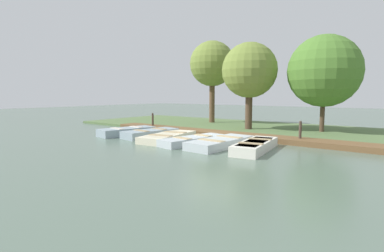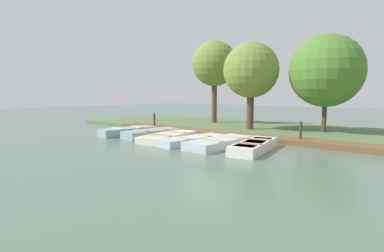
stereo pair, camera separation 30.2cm
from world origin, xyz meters
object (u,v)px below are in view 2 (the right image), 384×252
object	(u,v)px
mooring_post_near	(154,121)
park_tree_left	(251,71)
rowboat_2	(168,137)
rowboat_3	(192,140)
rowboat_1	(151,133)
mooring_post_far	(300,132)
park_tree_center	(326,71)
park_tree_far_left	(215,64)
rowboat_4	(220,142)
rowboat_0	(128,131)
rowboat_5	(254,146)

from	to	relation	value
mooring_post_near	park_tree_left	size ratio (longest dim) A/B	0.20
rowboat_2	rowboat_3	distance (m)	1.55
rowboat_1	park_tree_left	distance (m)	6.71
rowboat_2	mooring_post_far	size ratio (longest dim) A/B	3.42
mooring_post_near	park_tree_center	bearing A→B (deg)	113.68
rowboat_3	park_tree_far_left	xyz separation A→B (m)	(-7.58, -4.01, 4.07)
rowboat_2	rowboat_4	xyz separation A→B (m)	(-0.02, 2.87, 0.01)
rowboat_4	mooring_post_near	bearing A→B (deg)	-109.48
rowboat_4	mooring_post_far	size ratio (longest dim) A/B	3.41
rowboat_1	mooring_post_near	distance (m)	3.37
mooring_post_near	park_tree_center	size ratio (longest dim) A/B	0.19
mooring_post_near	mooring_post_far	xyz separation A→B (m)	(0.00, 8.92, 0.00)
rowboat_1	rowboat_4	distance (m)	4.29
rowboat_3	mooring_post_near	distance (m)	5.96
rowboat_0	mooring_post_far	world-z (taller)	mooring_post_far
rowboat_2	rowboat_5	world-z (taller)	rowboat_5
rowboat_3	park_tree_center	world-z (taller)	park_tree_center
rowboat_1	rowboat_5	world-z (taller)	same
rowboat_0	mooring_post_near	distance (m)	2.87
rowboat_1	mooring_post_far	distance (m)	7.10
rowboat_5	mooring_post_near	size ratio (longest dim) A/B	3.26
rowboat_3	rowboat_4	world-z (taller)	rowboat_4
rowboat_5	park_tree_far_left	size ratio (longest dim) A/B	0.56
rowboat_1	rowboat_2	size ratio (longest dim) A/B	0.88
mooring_post_far	park_tree_center	bearing A→B (deg)	-179.06
mooring_post_near	park_tree_left	bearing A→B (deg)	117.15
rowboat_1	park_tree_far_left	distance (m)	8.33
rowboat_4	mooring_post_far	world-z (taller)	mooring_post_far
mooring_post_far	park_tree_center	xyz separation A→B (m)	(-3.88, -0.06, 2.85)
rowboat_1	rowboat_4	bearing A→B (deg)	94.46
rowboat_4	park_tree_far_left	size ratio (longest dim) A/B	0.59
rowboat_5	mooring_post_near	world-z (taller)	mooring_post_near
rowboat_4	rowboat_0	bearing A→B (deg)	-86.73
rowboat_2	rowboat_5	distance (m)	4.40
rowboat_0	mooring_post_near	world-z (taller)	mooring_post_near
mooring_post_far	rowboat_4	bearing A→B (deg)	-41.27
mooring_post_near	park_tree_far_left	distance (m)	6.15
rowboat_0	rowboat_1	xyz separation A→B (m)	(-0.27, 1.48, -0.01)
rowboat_1	rowboat_3	xyz separation A→B (m)	(0.37, 2.95, -0.03)
rowboat_2	rowboat_4	size ratio (longest dim) A/B	1.00
mooring_post_near	park_tree_far_left	world-z (taller)	park_tree_far_left
rowboat_4	park_tree_far_left	world-z (taller)	park_tree_far_left
park_tree_far_left	mooring_post_far	bearing A→B (deg)	58.39
rowboat_3	rowboat_0	bearing A→B (deg)	-81.52
park_tree_left	rowboat_0	bearing A→B (deg)	-38.95
rowboat_0	rowboat_2	distance (m)	2.88
rowboat_5	rowboat_3	bearing A→B (deg)	-95.13
rowboat_5	mooring_post_near	bearing A→B (deg)	-116.84
mooring_post_far	park_tree_center	distance (m)	4.81
rowboat_5	park_tree_far_left	world-z (taller)	park_tree_far_left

